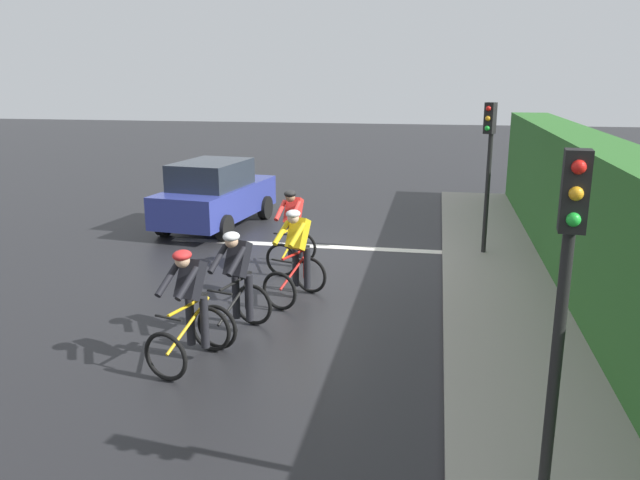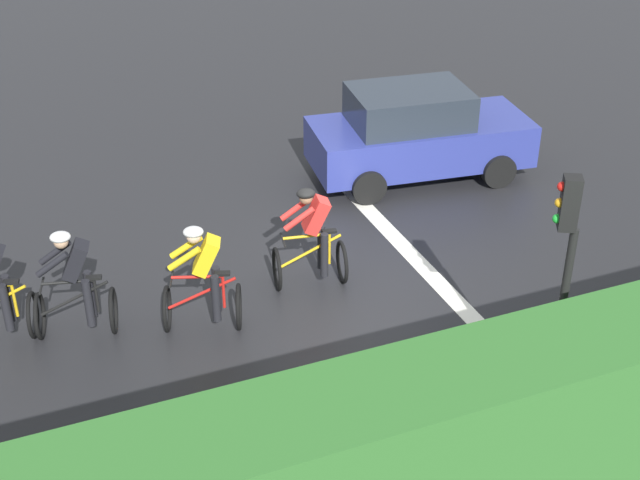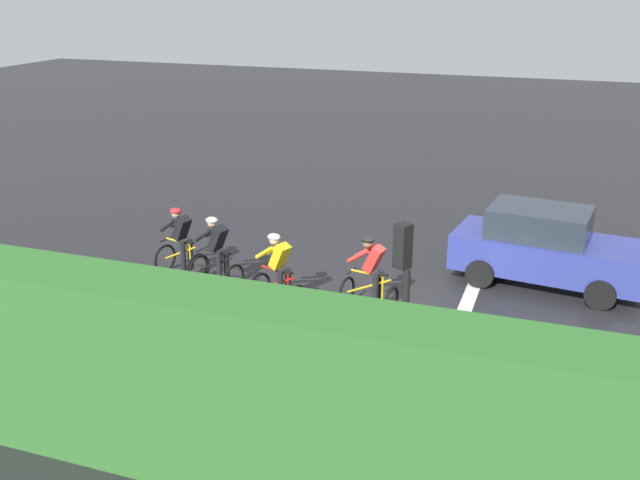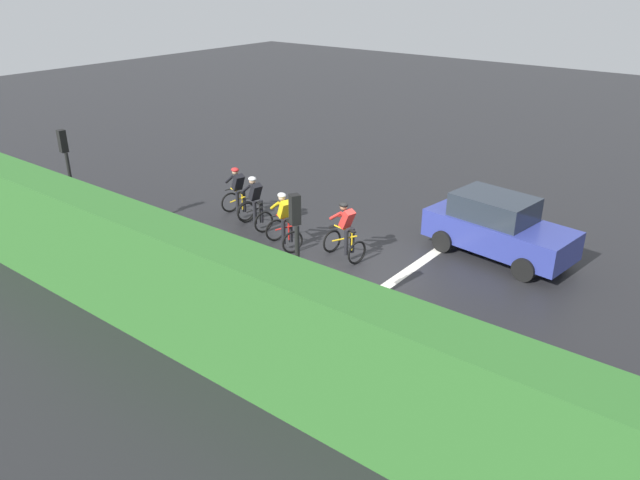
{
  "view_description": "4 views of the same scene",
  "coord_description": "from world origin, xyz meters",
  "views": [
    {
      "loc": [
        -2.74,
        12.99,
        3.88
      ],
      "look_at": [
        -0.63,
        1.55,
        0.85
      ],
      "focal_mm": 35.51,
      "sensor_mm": 36.0,
      "label": 1
    },
    {
      "loc": [
        -10.83,
        5.13,
        7.65
      ],
      "look_at": [
        -0.14,
        0.74,
        0.9
      ],
      "focal_mm": 50.51,
      "sensor_mm": 36.0,
      "label": 2
    },
    {
      "loc": [
        -13.06,
        -2.8,
        6.51
      ],
      "look_at": [
        0.72,
        2.1,
        1.23
      ],
      "focal_mm": 40.66,
      "sensor_mm": 36.0,
      "label": 3
    },
    {
      "loc": [
        -12.62,
        -8.33,
        7.53
      ],
      "look_at": [
        -0.66,
        1.09,
        0.73
      ],
      "focal_mm": 34.38,
      "sensor_mm": 36.0,
      "label": 4
    }
  ],
  "objects": [
    {
      "name": "stone_wall_low",
      "position": [
        -5.26,
        2.0,
        0.27
      ],
      "size": [
        0.44,
        20.37,
        0.55
      ],
      "primitive_type": "cube",
      "color": "gray",
      "rests_on": "ground"
    },
    {
      "name": "traffic_light_far_junction",
      "position": [
        -3.8,
        7.9,
        2.22
      ],
      "size": [
        0.22,
        0.31,
        3.34
      ],
      "color": "black",
      "rests_on": "ground"
    },
    {
      "name": "ground_plane",
      "position": [
        0.0,
        0.0,
        0.0
      ],
      "size": [
        80.0,
        80.0,
        0.0
      ],
      "primitive_type": "plane",
      "color": "black"
    },
    {
      "name": "hedge_wall",
      "position": [
        -5.56,
        2.0,
        1.37
      ],
      "size": [
        1.1,
        20.37,
        2.74
      ],
      "primitive_type": "cube",
      "color": "#2D6628",
      "rests_on": "ground"
    },
    {
      "name": "car_navy",
      "position": [
        2.88,
        -2.46,
        0.87
      ],
      "size": [
        2.27,
        4.28,
        1.76
      ],
      "color": "navy",
      "rests_on": "ground"
    },
    {
      "name": "sidewalk_kerb",
      "position": [
        -4.36,
        2.0,
        0.06
      ],
      "size": [
        2.8,
        20.37,
        0.12
      ],
      "primitive_type": "cube",
      "color": "gray",
      "rests_on": "ground"
    },
    {
      "name": "cyclist_fourth",
      "position": [
        0.09,
        0.78,
        0.8
      ],
      "size": [
        0.87,
        1.19,
        1.66
      ],
      "color": "black",
      "rests_on": "ground"
    },
    {
      "name": "cyclist_mid",
      "position": [
        -0.4,
        2.62,
        0.8
      ],
      "size": [
        1.0,
        1.24,
        1.66
      ],
      "color": "black",
      "rests_on": "ground"
    },
    {
      "name": "road_marking_stop_line",
      "position": [
        0.0,
        -1.05,
        0.0
      ],
      "size": [
        7.0,
        0.3,
        0.01
      ],
      "primitive_type": "cube",
      "color": "silver",
      "rests_on": "ground"
    },
    {
      "name": "cyclist_second",
      "position": [
        0.15,
        4.31,
        0.8
      ],
      "size": [
        0.93,
        1.22,
        1.66
      ],
      "color": "black",
      "rests_on": "ground"
    },
    {
      "name": "traffic_light_near_crossing",
      "position": [
        -3.81,
        -0.76,
        2.22
      ],
      "size": [
        0.27,
        0.29,
        3.34
      ],
      "color": "black",
      "rests_on": "ground"
    },
    {
      "name": "cyclist_lead",
      "position": [
        0.47,
        5.38,
        0.8
      ],
      "size": [
        0.93,
        1.22,
        1.66
      ],
      "color": "black",
      "rests_on": "ground"
    }
  ]
}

